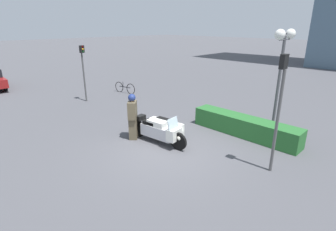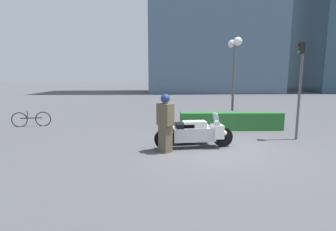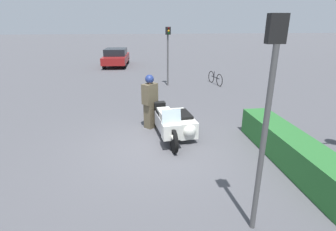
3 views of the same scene
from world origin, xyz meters
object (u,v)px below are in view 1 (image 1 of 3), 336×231
at_px(twin_lamp_post, 283,49).
at_px(traffic_light_far, 83,65).
at_px(hedge_bush_curbside, 244,126).
at_px(bicycle_parked, 125,88).
at_px(traffic_light_near, 280,98).
at_px(police_motorcycle, 163,129).
at_px(officer_rider, 133,116).

xyz_separation_m(twin_lamp_post, traffic_light_far, (-9.62, -3.62, -1.23)).
xyz_separation_m(hedge_bush_curbside, bicycle_parked, (-9.15, 0.77, -0.05)).
relative_size(traffic_light_near, traffic_light_far, 1.11).
bearing_deg(hedge_bush_curbside, bicycle_parked, 175.20).
relative_size(police_motorcycle, bicycle_parked, 1.54).
height_order(police_motorcycle, traffic_light_near, traffic_light_near).
height_order(police_motorcycle, hedge_bush_curbside, police_motorcycle).
bearing_deg(twin_lamp_post, traffic_light_near, -67.14).
xyz_separation_m(hedge_bush_curbside, twin_lamp_post, (0.49, 1.60, 2.97)).
distance_m(officer_rider, bicycle_parked, 7.52).
xyz_separation_m(traffic_light_near, bicycle_parked, (-11.12, 2.67, -1.98)).
distance_m(police_motorcycle, officer_rider, 1.29).
relative_size(officer_rider, bicycle_parked, 1.07).
bearing_deg(officer_rider, traffic_light_far, 124.41).
bearing_deg(traffic_light_near, traffic_light_far, 2.52).
bearing_deg(bicycle_parked, officer_rider, -44.35).
distance_m(police_motorcycle, twin_lamp_post, 5.72).
height_order(officer_rider, traffic_light_near, traffic_light_near).
distance_m(officer_rider, traffic_light_far, 6.47).
bearing_deg(traffic_light_far, police_motorcycle, -20.53).
bearing_deg(hedge_bush_curbside, officer_rider, -130.68).
xyz_separation_m(traffic_light_near, traffic_light_far, (-11.10, -0.11, -0.20)).
relative_size(traffic_light_far, bicycle_parked, 1.88).
relative_size(police_motorcycle, twin_lamp_post, 0.64).
bearing_deg(bicycle_parked, traffic_light_far, -100.23).
bearing_deg(traffic_light_near, hedge_bush_curbside, -42.09).
xyz_separation_m(police_motorcycle, hedge_bush_curbside, (1.96, 2.68, -0.09)).
bearing_deg(traffic_light_far, bicycle_parked, 75.19).
bearing_deg(hedge_bush_curbside, traffic_light_near, -44.04).
xyz_separation_m(officer_rider, twin_lamp_post, (3.41, 5.00, 2.38)).
bearing_deg(bicycle_parked, hedge_bush_curbside, -15.39).
height_order(traffic_light_near, bicycle_parked, traffic_light_near).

